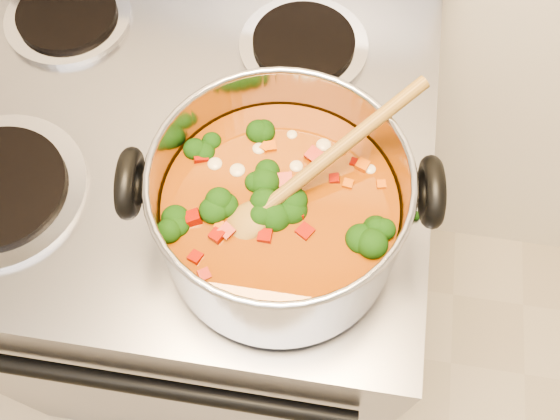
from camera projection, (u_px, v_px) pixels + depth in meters
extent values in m
cube|color=gray|center=(200.00, 248.00, 1.26)|extent=(0.74, 0.64, 0.92)
cylinder|color=black|center=(115.00, 382.00, 0.80)|extent=(0.63, 0.02, 0.02)
cylinder|color=#A5A5AD|center=(271.00, 228.00, 0.76)|extent=(0.22, 0.22, 0.01)
cylinder|color=black|center=(271.00, 225.00, 0.76)|extent=(0.17, 0.17, 0.01)
cylinder|color=#A5A5AD|center=(68.00, 17.00, 0.92)|extent=(0.18, 0.18, 0.01)
cylinder|color=black|center=(67.00, 13.00, 0.91)|extent=(0.15, 0.15, 0.01)
cylinder|color=#A5A5AD|center=(304.00, 46.00, 0.89)|extent=(0.18, 0.18, 0.01)
cylinder|color=black|center=(304.00, 42.00, 0.89)|extent=(0.15, 0.15, 0.01)
cylinder|color=#AAAAB2|center=(280.00, 210.00, 0.68)|extent=(0.27, 0.27, 0.15)
torus|color=#AAAAB2|center=(280.00, 177.00, 0.61)|extent=(0.27, 0.27, 0.01)
cylinder|color=#81460B|center=(280.00, 220.00, 0.70)|extent=(0.25, 0.25, 0.09)
torus|color=black|center=(130.00, 183.00, 0.64)|extent=(0.03, 0.08, 0.08)
torus|color=black|center=(431.00, 192.00, 0.63)|extent=(0.03, 0.08, 0.08)
ellipsoid|color=black|center=(376.00, 188.00, 0.67)|extent=(0.04, 0.04, 0.03)
ellipsoid|color=black|center=(233.00, 269.00, 0.63)|extent=(0.04, 0.04, 0.03)
ellipsoid|color=black|center=(331.00, 129.00, 0.70)|extent=(0.04, 0.04, 0.03)
ellipsoid|color=black|center=(326.00, 129.00, 0.70)|extent=(0.04, 0.04, 0.03)
ellipsoid|color=black|center=(229.00, 165.00, 0.68)|extent=(0.04, 0.04, 0.03)
ellipsoid|color=black|center=(329.00, 264.00, 0.63)|extent=(0.04, 0.04, 0.03)
ellipsoid|color=black|center=(217.00, 161.00, 0.69)|extent=(0.04, 0.04, 0.03)
ellipsoid|color=black|center=(347.00, 247.00, 0.64)|extent=(0.04, 0.04, 0.03)
ellipsoid|color=black|center=(241.00, 179.00, 0.68)|extent=(0.04, 0.04, 0.03)
ellipsoid|color=#991A05|center=(293.00, 193.00, 0.67)|extent=(0.01, 0.01, 0.01)
ellipsoid|color=#991A05|center=(287.00, 190.00, 0.67)|extent=(0.01, 0.01, 0.01)
ellipsoid|color=#991A05|center=(365.00, 163.00, 0.68)|extent=(0.01, 0.01, 0.01)
ellipsoid|color=#991A05|center=(314.00, 215.00, 0.66)|extent=(0.01, 0.01, 0.01)
ellipsoid|color=#991A05|center=(269.00, 140.00, 0.70)|extent=(0.01, 0.01, 0.01)
ellipsoid|color=#991A05|center=(258.00, 275.00, 0.63)|extent=(0.01, 0.01, 0.01)
ellipsoid|color=#991A05|center=(231.00, 134.00, 0.70)|extent=(0.01, 0.01, 0.01)
ellipsoid|color=#991A05|center=(315.00, 221.00, 0.65)|extent=(0.01, 0.01, 0.01)
ellipsoid|color=#991A05|center=(191.00, 221.00, 0.65)|extent=(0.01, 0.01, 0.01)
ellipsoid|color=#991A05|center=(206.00, 204.00, 0.66)|extent=(0.01, 0.01, 0.01)
ellipsoid|color=#991A05|center=(294.00, 221.00, 0.65)|extent=(0.01, 0.01, 0.01)
ellipsoid|color=#991A05|center=(256.00, 297.00, 0.62)|extent=(0.01, 0.01, 0.01)
ellipsoid|color=#991A05|center=(211.00, 277.00, 0.63)|extent=(0.01, 0.01, 0.01)
ellipsoid|color=#991A05|center=(232.00, 149.00, 0.69)|extent=(0.01, 0.01, 0.01)
ellipsoid|color=#B14A09|center=(296.00, 285.00, 0.62)|extent=(0.01, 0.01, 0.01)
ellipsoid|color=#B14A09|center=(268.00, 117.00, 0.71)|extent=(0.01, 0.01, 0.01)
ellipsoid|color=#B14A09|center=(204.00, 216.00, 0.66)|extent=(0.01, 0.01, 0.01)
ellipsoid|color=#B14A09|center=(290.00, 182.00, 0.67)|extent=(0.01, 0.01, 0.01)
ellipsoid|color=#B14A09|center=(262.00, 302.00, 0.61)|extent=(0.01, 0.01, 0.01)
ellipsoid|color=#B14A09|center=(212.00, 241.00, 0.64)|extent=(0.01, 0.01, 0.01)
ellipsoid|color=#B14A09|center=(270.00, 184.00, 0.67)|extent=(0.01, 0.01, 0.01)
ellipsoid|color=#B14A09|center=(355.00, 199.00, 0.66)|extent=(0.01, 0.01, 0.01)
ellipsoid|color=#B14A09|center=(236.00, 212.00, 0.66)|extent=(0.01, 0.01, 0.01)
ellipsoid|color=#B14A09|center=(354.00, 158.00, 0.69)|extent=(0.01, 0.01, 0.01)
ellipsoid|color=tan|center=(319.00, 199.00, 0.66)|extent=(0.02, 0.02, 0.01)
ellipsoid|color=tan|center=(375.00, 194.00, 0.67)|extent=(0.02, 0.02, 0.01)
ellipsoid|color=tan|center=(312.00, 222.00, 0.65)|extent=(0.02, 0.02, 0.01)
ellipsoid|color=tan|center=(216.00, 211.00, 0.66)|extent=(0.02, 0.02, 0.01)
ellipsoid|color=tan|center=(376.00, 190.00, 0.67)|extent=(0.02, 0.02, 0.01)
ellipsoid|color=tan|center=(200.00, 238.00, 0.64)|extent=(0.02, 0.02, 0.01)
ellipsoid|color=tan|center=(353.00, 238.00, 0.64)|extent=(0.02, 0.02, 0.01)
ellipsoid|color=tan|center=(306.00, 297.00, 0.62)|extent=(0.02, 0.02, 0.01)
ellipsoid|color=tan|center=(228.00, 211.00, 0.66)|extent=(0.02, 0.02, 0.01)
ellipsoid|color=olive|center=(244.00, 224.00, 0.65)|extent=(0.08, 0.08, 0.04)
cylinder|color=olive|center=(334.00, 154.00, 0.65)|extent=(0.18, 0.17, 0.09)
ellipsoid|color=black|center=(116.00, 267.00, 0.74)|extent=(0.01, 0.01, 0.01)
ellipsoid|color=black|center=(417.00, 198.00, 0.78)|extent=(0.01, 0.01, 0.01)
ellipsoid|color=black|center=(242.00, 351.00, 0.70)|extent=(0.01, 0.01, 0.01)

